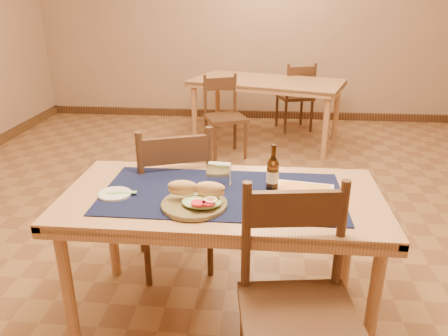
# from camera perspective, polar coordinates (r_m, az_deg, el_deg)

# --- Properties ---
(room) EXTENTS (6.04, 7.04, 2.84)m
(room) POSITION_cam_1_polar(r_m,az_deg,el_deg) (2.80, 1.39, 15.92)
(room) COLOR olive
(room) RESTS_ON ground
(main_table) EXTENTS (1.60, 0.80, 0.75)m
(main_table) POSITION_cam_1_polar(r_m,az_deg,el_deg) (2.24, -0.24, -5.30)
(main_table) COLOR tan
(main_table) RESTS_ON ground
(placemat) EXTENTS (1.20, 0.60, 0.01)m
(placemat) POSITION_cam_1_polar(r_m,az_deg,el_deg) (2.20, -0.24, -3.31)
(placemat) COLOR #0E1235
(placemat) RESTS_ON main_table
(baseboard) EXTENTS (6.00, 7.00, 0.10)m
(baseboard) POSITION_cam_1_polar(r_m,az_deg,el_deg) (3.23, 1.17, -8.64)
(baseboard) COLOR #4D331B
(baseboard) RESTS_ON ground
(back_table) EXTENTS (1.91, 1.34, 0.75)m
(back_table) POSITION_cam_1_polar(r_m,az_deg,el_deg) (5.26, 5.58, 10.48)
(back_table) COLOR tan
(back_table) RESTS_ON ground
(chair_main_far) EXTENTS (0.59, 0.59, 0.99)m
(chair_main_far) POSITION_cam_1_polar(r_m,az_deg,el_deg) (2.74, -6.61, -3.65)
(chair_main_far) COLOR #4D331B
(chair_main_far) RESTS_ON ground
(chair_main_near) EXTENTS (0.52, 0.52, 1.00)m
(chair_main_near) POSITION_cam_1_polar(r_m,az_deg,el_deg) (1.85, 9.64, -17.51)
(chair_main_near) COLOR #4D331B
(chair_main_near) RESTS_ON ground
(chair_back_near) EXTENTS (0.53, 0.53, 0.88)m
(chair_back_near) POSITION_cam_1_polar(r_m,az_deg,el_deg) (4.81, 0.02, 6.93)
(chair_back_near) COLOR #4D331B
(chair_back_near) RESTS_ON ground
(chair_back_far) EXTENTS (0.52, 0.52, 0.89)m
(chair_back_far) POSITION_cam_1_polar(r_m,az_deg,el_deg) (5.81, 9.39, 9.32)
(chair_back_far) COLOR #4D331B
(chair_back_far) RESTS_ON ground
(sandwich_plate) EXTENTS (0.31, 0.31, 0.12)m
(sandwich_plate) POSITION_cam_1_polar(r_m,az_deg,el_deg) (2.05, -3.63, -4.21)
(sandwich_plate) COLOR olive
(sandwich_plate) RESTS_ON placemat
(side_plate) EXTENTS (0.16, 0.16, 0.01)m
(side_plate) POSITION_cam_1_polar(r_m,az_deg,el_deg) (2.24, -14.07, -3.28)
(side_plate) COLOR silver
(side_plate) RESTS_ON placemat
(fork) EXTENTS (0.15, 0.04, 0.00)m
(fork) POSITION_cam_1_polar(r_m,az_deg,el_deg) (2.22, -12.92, -3.14)
(fork) COLOR #81D575
(fork) RESTS_ON side_plate
(beer_bottle) EXTENTS (0.06, 0.06, 0.24)m
(beer_bottle) POSITION_cam_1_polar(r_m,az_deg,el_deg) (2.22, 6.37, -0.64)
(beer_bottle) COLOR #472A0C
(beer_bottle) RESTS_ON placemat
(napkin_holder) EXTENTS (0.14, 0.06, 0.12)m
(napkin_holder) POSITION_cam_1_polar(r_m,az_deg,el_deg) (2.28, -0.70, -0.83)
(napkin_holder) COLOR silver
(napkin_holder) RESTS_ON placemat
(menu_card) EXTENTS (0.32, 0.26, 0.01)m
(menu_card) POSITION_cam_1_polar(r_m,az_deg,el_deg) (2.25, 10.43, -2.88)
(menu_card) COLOR beige
(menu_card) RESTS_ON placemat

